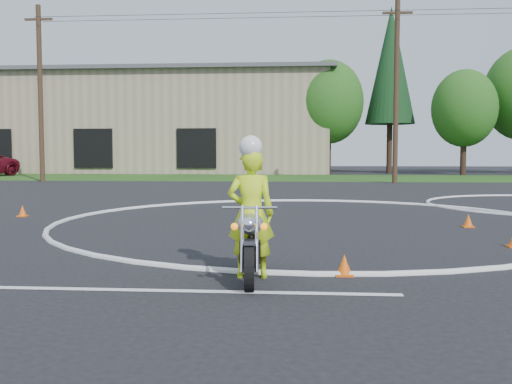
{
  "coord_description": "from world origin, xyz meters",
  "views": [
    {
      "loc": [
        -0.23,
        -10.76,
        1.7
      ],
      "look_at": [
        -0.88,
        -2.24,
        1.1
      ],
      "focal_mm": 40.0,
      "sensor_mm": 36.0,
      "label": 1
    }
  ],
  "objects": [
    {
      "name": "warehouse",
      "position": [
        -18.0,
        39.99,
        4.16
      ],
      "size": [
        41.0,
        17.0,
        8.3
      ],
      "color": "tan",
      "rests_on": "ground"
    },
    {
      "name": "primary_motorcycle",
      "position": [
        -0.88,
        -3.28,
        0.5
      ],
      "size": [
        0.69,
        1.97,
        1.04
      ],
      "rotation": [
        0.0,
        0.0,
        0.07
      ],
      "color": "black",
      "rests_on": "ground"
    },
    {
      "name": "course_markings",
      "position": [
        2.17,
        4.35,
        0.01
      ],
      "size": [
        19.05,
        19.05,
        0.12
      ],
      "color": "silver",
      "rests_on": "ground"
    },
    {
      "name": "traffic_cones",
      "position": [
        2.96,
        1.83,
        0.14
      ],
      "size": [
        19.23,
        7.28,
        0.3
      ],
      "color": "#F45D0C",
      "rests_on": "ground"
    },
    {
      "name": "ground",
      "position": [
        0.0,
        0.0,
        0.0
      ],
      "size": [
        120.0,
        120.0,
        0.0
      ],
      "primitive_type": "plane",
      "color": "black",
      "rests_on": "ground"
    },
    {
      "name": "treeline",
      "position": [
        14.78,
        34.61,
        6.62
      ],
      "size": [
        38.2,
        8.1,
        14.52
      ],
      "color": "#382619",
      "rests_on": "ground"
    },
    {
      "name": "grass_strip",
      "position": [
        0.0,
        27.0,
        0.01
      ],
      "size": [
        120.0,
        10.0,
        0.02
      ],
      "primitive_type": "cube",
      "color": "#1E4714",
      "rests_on": "ground"
    },
    {
      "name": "utility_poles",
      "position": [
        5.0,
        21.0,
        5.2
      ],
      "size": [
        41.6,
        1.12,
        10.0
      ],
      "color": "#473321",
      "rests_on": "ground"
    },
    {
      "name": "rider_primary_grp",
      "position": [
        -0.88,
        -3.15,
        0.93
      ],
      "size": [
        0.66,
        0.46,
        1.92
      ],
      "rotation": [
        0.0,
        0.0,
        0.07
      ],
      "color": "#CBF319",
      "rests_on": "ground"
    }
  ]
}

